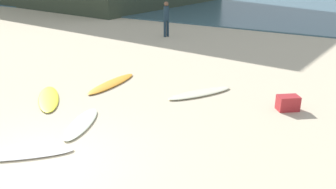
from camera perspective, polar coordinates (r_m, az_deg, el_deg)
ground_plane at (r=7.74m, az=-20.71°, el=-11.12°), size 120.00×120.00×0.00m
ocean_water at (r=41.08m, az=23.21°, el=13.86°), size 120.00×40.00×0.08m
surfboard_0 at (r=12.02m, az=-9.05°, el=1.77°), size 0.63×2.41×0.08m
surfboard_1 at (r=8.37m, az=-23.80°, el=-8.77°), size 2.34×2.06×0.07m
surfboard_2 at (r=9.27m, az=-13.75°, el=-4.56°), size 1.20×1.96×0.08m
surfboard_3 at (r=11.05m, az=5.17°, el=0.23°), size 1.61×2.19×0.09m
surfboard_5 at (r=11.18m, az=-18.65°, el=-0.61°), size 2.03×1.93×0.08m
beachgoer_near at (r=19.33m, az=-0.28°, el=12.34°), size 0.36×0.36×1.86m
beach_cooler at (r=10.36m, az=18.71°, el=-1.31°), size 0.68×0.64×0.42m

